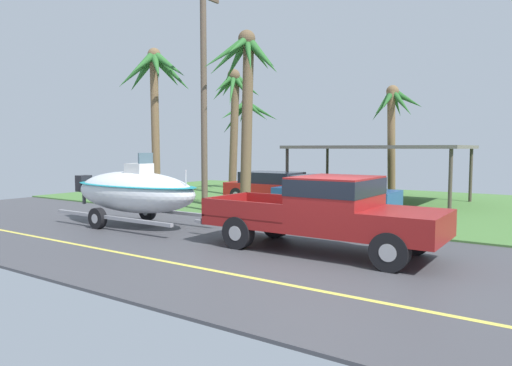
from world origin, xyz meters
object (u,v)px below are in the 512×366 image
object	(u,v)px
parked_sedan_near	(275,188)
palm_tree_far_right	(393,114)
palm_tree_far_left	(246,122)
carport_awning	(378,148)
palm_tree_near_right	(234,103)
palm_tree_near_left	(155,83)
palm_tree_mid	(246,77)
utility_pole	(204,93)
boat_on_trailer	(134,191)
pickup_truck_towing	(334,210)
parked_sedan_far	(333,194)

from	to	relation	value
parked_sedan_near	palm_tree_far_right	bearing A→B (deg)	58.84
palm_tree_far_left	carport_awning	bearing A→B (deg)	-9.94
palm_tree_near_right	palm_tree_far_left	world-z (taller)	palm_tree_near_right
palm_tree_near_left	palm_tree_near_right	size ratio (longest dim) A/B	1.03
carport_awning	palm_tree_mid	world-z (taller)	palm_tree_mid
palm_tree_far_left	utility_pole	size ratio (longest dim) A/B	0.61
utility_pole	boat_on_trailer	bearing A→B (deg)	-84.78
parked_sedan_near	palm_tree_near_right	xyz separation A→B (m)	(-3.38, 1.47, 4.07)
utility_pole	palm_tree_far_left	bearing A→B (deg)	115.29
parked_sedan_near	palm_tree_far_left	distance (m)	7.06
palm_tree_far_left	boat_on_trailer	bearing A→B (deg)	-70.66
carport_awning	pickup_truck_towing	bearing A→B (deg)	-75.66
palm_tree_near_left	utility_pole	size ratio (longest dim) A/B	0.76
parked_sedan_far	palm_tree_mid	bearing A→B (deg)	-143.12
boat_on_trailer	parked_sedan_far	size ratio (longest dim) A/B	1.31
parked_sedan_near	parked_sedan_far	size ratio (longest dim) A/B	0.98
palm_tree_mid	pickup_truck_towing	bearing A→B (deg)	-38.59
carport_awning	palm_tree_far_right	bearing A→B (deg)	96.20
palm_tree_near_left	palm_tree_mid	size ratio (longest dim) A/B	0.96
utility_pole	parked_sedan_far	bearing A→B (deg)	34.86
palm_tree_far_left	palm_tree_near_right	bearing A→B (deg)	-65.70
pickup_truck_towing	palm_tree_far_left	distance (m)	16.68
parked_sedan_far	palm_tree_far_left	size ratio (longest dim) A/B	0.89
carport_awning	palm_tree_far_left	world-z (taller)	palm_tree_far_left
boat_on_trailer	palm_tree_mid	distance (m)	6.28
palm_tree_near_right	carport_awning	bearing A→B (deg)	9.86
palm_tree_near_right	utility_pole	distance (m)	6.10
pickup_truck_towing	palm_tree_mid	world-z (taller)	palm_tree_mid
parked_sedan_near	palm_tree_near_right	bearing A→B (deg)	156.54
palm_tree_near_right	parked_sedan_near	bearing A→B (deg)	-23.46
parked_sedan_near	palm_tree_near_left	xyz separation A→B (m)	(-3.67, -3.72, 4.56)
palm_tree_near_right	pickup_truck_towing	bearing A→B (deg)	-43.33
boat_on_trailer	carport_awning	distance (m)	11.47
boat_on_trailer	palm_tree_far_left	size ratio (longest dim) A/B	1.17
parked_sedan_far	palm_tree_far_right	xyz separation A→B (m)	(0.08, 6.90, 3.53)
utility_pole	palm_tree_mid	bearing A→B (deg)	30.58
pickup_truck_towing	palm_tree_mid	bearing A→B (deg)	141.41
palm_tree_near_left	palm_tree_mid	distance (m)	4.36
boat_on_trailer	utility_pole	world-z (taller)	utility_pole
parked_sedan_near	carport_awning	world-z (taller)	carport_awning
carport_awning	utility_pole	size ratio (longest dim) A/B	0.86
pickup_truck_towing	parked_sedan_far	size ratio (longest dim) A/B	1.25
palm_tree_far_left	palm_tree_near_left	bearing A→B (deg)	-83.18
palm_tree_mid	parked_sedan_near	bearing A→B (deg)	101.72
pickup_truck_towing	palm_tree_mid	xyz separation A→B (m)	(-5.85, 4.67, 4.14)
carport_awning	palm_tree_near_right	distance (m)	7.65
palm_tree_near_left	palm_tree_far_left	distance (m)	8.07
carport_awning	palm_tree_near_left	bearing A→B (deg)	-139.26
boat_on_trailer	palm_tree_far_left	bearing A→B (deg)	109.34
boat_on_trailer	palm_tree_far_right	size ratio (longest dim) A/B	1.10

